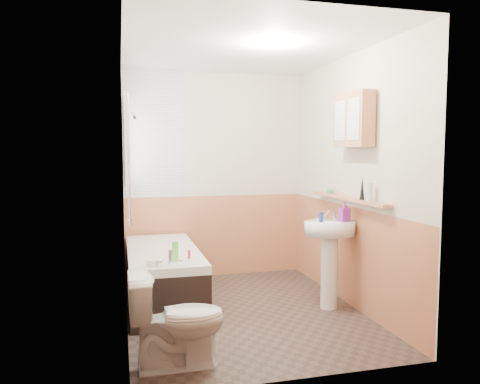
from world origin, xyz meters
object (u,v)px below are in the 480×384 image
object	(u,v)px
bathtub	(163,274)
sink	(330,246)
pine_shelf	(347,198)
toilet	(177,320)
medicine_cabinet	(353,120)

from	to	relation	value
bathtub	sink	distance (m)	1.71
sink	pine_shelf	world-z (taller)	pine_shelf
toilet	medicine_cabinet	world-z (taller)	medicine_cabinet
sink	medicine_cabinet	xyz separation A→B (m)	(0.17, -0.10, 1.22)
pine_shelf	medicine_cabinet	size ratio (longest dim) A/B	2.60
bathtub	medicine_cabinet	distance (m)	2.44
bathtub	pine_shelf	xyz separation A→B (m)	(1.77, -0.56, 0.79)
sink	medicine_cabinet	distance (m)	1.24
bathtub	medicine_cabinet	xyz separation A→B (m)	(1.74, -0.71, 1.55)
toilet	pine_shelf	bearing A→B (deg)	-62.94
toilet	pine_shelf	world-z (taller)	pine_shelf
sink	medicine_cabinet	bearing A→B (deg)	-28.64
bathtub	toilet	size ratio (longest dim) A/B	2.43
bathtub	sink	bearing A→B (deg)	-21.09
bathtub	sink	xyz separation A→B (m)	(1.57, -0.61, 0.33)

